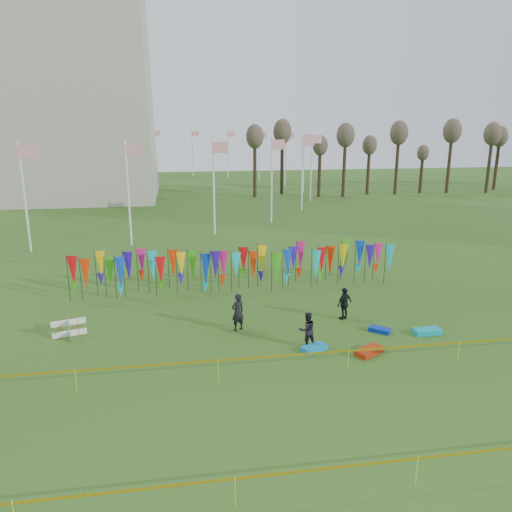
{
  "coord_description": "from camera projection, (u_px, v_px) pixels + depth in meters",
  "views": [
    {
      "loc": [
        -3.15,
        -18.13,
        9.36
      ],
      "look_at": [
        0.73,
        6.0,
        2.76
      ],
      "focal_mm": 35.0,
      "sensor_mm": 36.0,
      "label": 1
    }
  ],
  "objects": [
    {
      "name": "kite_bag_blue",
      "position": [
        380.0,
        330.0,
        22.93
      ],
      "size": [
        1.03,
        0.96,
        0.2
      ],
      "primitive_type": "cube",
      "rotation": [
        0.0,
        0.0,
        -0.68
      ],
      "color": "#0A30AC",
      "rests_on": "ground"
    },
    {
      "name": "tree_line",
      "position": [
        445.0,
        147.0,
        65.44
      ],
      "size": [
        53.92,
        1.92,
        7.84
      ],
      "color": "#39291C",
      "rests_on": "ground"
    },
    {
      "name": "person_right",
      "position": [
        344.0,
        304.0,
        24.24
      ],
      "size": [
        1.08,
        0.93,
        1.61
      ],
      "primitive_type": "imported",
      "rotation": [
        0.0,
        0.0,
        3.66
      ],
      "color": "black",
      "rests_on": "ground"
    },
    {
      "name": "banner_row",
      "position": [
        240.0,
        263.0,
        28.52
      ],
      "size": [
        18.64,
        0.64,
        2.43
      ],
      "color": "black",
      "rests_on": "ground"
    },
    {
      "name": "caution_tape_near",
      "position": [
        262.0,
        358.0,
        18.69
      ],
      "size": [
        26.0,
        0.02,
        0.9
      ],
      "color": "yellow",
      "rests_on": "ground"
    },
    {
      "name": "kite_bag_teal",
      "position": [
        427.0,
        331.0,
        22.71
      ],
      "size": [
        1.26,
        0.64,
        0.24
      ],
      "primitive_type": "cube",
      "rotation": [
        0.0,
        0.0,
        0.04
      ],
      "color": "#0CA4B1",
      "rests_on": "ground"
    },
    {
      "name": "ground",
      "position": [
        262.0,
        360.0,
        20.2
      ],
      "size": [
        160.0,
        160.0,
        0.0
      ],
      "primitive_type": "plane",
      "color": "#294A14",
      "rests_on": "ground"
    },
    {
      "name": "kite_bag_turquoise",
      "position": [
        314.0,
        348.0,
        21.06
      ],
      "size": [
        1.21,
        0.95,
        0.22
      ],
      "primitive_type": "cube",
      "rotation": [
        0.0,
        0.0,
        0.44
      ],
      "color": "#0D93D0",
      "rests_on": "ground"
    },
    {
      "name": "box_kite",
      "position": [
        69.0,
        328.0,
        22.34
      ],
      "size": [
        0.75,
        0.75,
        0.84
      ],
      "rotation": [
        0.0,
        0.0,
        0.26
      ],
      "color": "red",
      "rests_on": "ground"
    },
    {
      "name": "person_left",
      "position": [
        238.0,
        312.0,
        22.92
      ],
      "size": [
        0.78,
        0.7,
        1.77
      ],
      "primitive_type": "imported",
      "rotation": [
        0.0,
        0.0,
        3.57
      ],
      "color": "black",
      "rests_on": "ground"
    },
    {
      "name": "caution_tape_far",
      "position": [
        305.0,
        472.0,
        12.61
      ],
      "size": [
        26.0,
        0.02,
        0.9
      ],
      "color": "yellow",
      "rests_on": "ground"
    },
    {
      "name": "kite_bag_red",
      "position": [
        369.0,
        351.0,
        20.75
      ],
      "size": [
        1.42,
        1.19,
        0.24
      ],
      "primitive_type": "cube",
      "rotation": [
        0.0,
        0.0,
        0.56
      ],
      "color": "#B6290C",
      "rests_on": "ground"
    },
    {
      "name": "flagpole_ring",
      "position": [
        88.0,
        166.0,
        62.77
      ],
      "size": [
        57.4,
        56.16,
        8.0
      ],
      "color": "silver",
      "rests_on": "ground"
    },
    {
      "name": "person_mid",
      "position": [
        307.0,
        330.0,
        21.27
      ],
      "size": [
        0.83,
        0.6,
        1.55
      ],
      "primitive_type": "imported",
      "rotation": [
        0.0,
        0.0,
        3.34
      ],
      "color": "black",
      "rests_on": "ground"
    }
  ]
}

